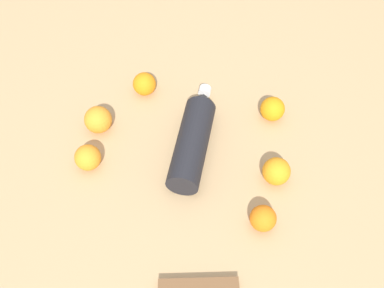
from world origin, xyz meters
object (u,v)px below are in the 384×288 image
Objects in this scene: orange_2 at (98,120)px; orange_3 at (276,171)px; water_bottle at (194,136)px; orange_4 at (88,157)px; orange_1 at (144,84)px; orange_5 at (272,109)px; orange_0 at (263,218)px.

orange_3 is at bearing -132.63° from orange_2.
water_bottle is 4.47× the size of orange_4.
orange_1 is 0.99× the size of orange_5.
orange_1 is 0.95× the size of orange_3.
water_bottle is 4.47× the size of orange_5.
orange_1 is at bearing -50.15° from orange_4.
orange_4 is at bearing 129.85° from orange_1.
orange_2 is at bearing 115.74° from orange_1.
orange_0 is at bearing 147.05° from orange_5.
orange_4 and orange_5 have the same top height.
orange_0 is 0.85× the size of orange_2.
orange_3 is (-0.39, -0.19, 0.00)m from orange_1.
orange_1 is at bearing -64.26° from orange_2.
water_bottle is 4.06× the size of orange_2.
orange_2 is (0.15, 0.21, -0.00)m from water_bottle.
orange_1 is 0.27m from orange_4.
orange_5 reaches higher than orange_0.
orange_2 is 0.12m from orange_4.
orange_0 is at bearing 137.38° from orange_3.
orange_3 reaches higher than orange_0.
orange_2 reaches higher than orange_4.
water_bottle is at bearing 39.93° from orange_3.
orange_4 is (-0.10, 0.06, -0.00)m from orange_2.
orange_1 is 0.44m from orange_3.
orange_3 is 0.46m from orange_4.
orange_1 is (0.22, 0.05, -0.01)m from water_bottle.
water_bottle is at bearing -100.54° from orange_4.
orange_0 is (-0.26, -0.05, -0.01)m from water_bottle.
orange_2 is 0.47m from orange_3.
orange_0 is 0.49m from orange_2.
orange_2 is 1.06× the size of orange_3.
orange_0 is at bearing -133.96° from water_bottle.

